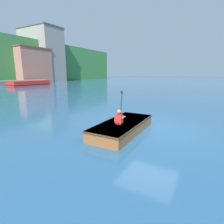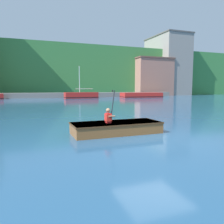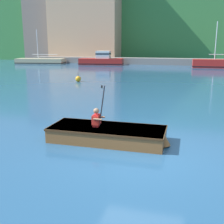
{
  "view_description": "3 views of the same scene",
  "coord_description": "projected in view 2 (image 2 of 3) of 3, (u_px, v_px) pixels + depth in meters",
  "views": [
    {
      "loc": [
        -7.24,
        -2.21,
        2.35
      ],
      "look_at": [
        -1.15,
        1.31,
        0.79
      ],
      "focal_mm": 28.0,
      "sensor_mm": 36.0,
      "label": 1
    },
    {
      "loc": [
        -4.18,
        -7.05,
        1.76
      ],
      "look_at": [
        -1.15,
        1.31,
        0.79
      ],
      "focal_mm": 35.0,
      "sensor_mm": 36.0,
      "label": 2
    },
    {
      "loc": [
        1.28,
        -6.88,
        2.86
      ],
      "look_at": [
        -1.15,
        1.31,
        0.79
      ],
      "focal_mm": 45.0,
      "sensor_mm": 36.0,
      "label": 3
    }
  ],
  "objects": [
    {
      "name": "waterfront_apartment_right",
      "position": [
        146.0,
        78.0,
        54.71
      ],
      "size": [
        9.09,
        11.71,
        8.76
      ],
      "color": "#9E6B5B",
      "rests_on": "ground"
    },
    {
      "name": "marina_dock",
      "position": [
        57.0,
        95.0,
        40.19
      ],
      "size": [
        47.17,
        2.4,
        0.9
      ],
      "color": "slate",
      "rests_on": "ground"
    },
    {
      "name": "shoreline_ridge",
      "position": [
        50.0,
        73.0,
        53.53
      ],
      "size": [
        120.0,
        20.0,
        11.09
      ],
      "color": "#387A3D",
      "rests_on": "ground"
    },
    {
      "name": "rowboat_foreground",
      "position": [
        118.0,
        127.0,
        8.56
      ],
      "size": [
        3.63,
        1.46,
        0.44
      ],
      "color": "brown",
      "rests_on": "ground"
    },
    {
      "name": "person_paddler",
      "position": [
        108.0,
        116.0,
        8.37
      ],
      "size": [
        0.39,
        0.36,
        1.25
      ],
      "color": "red",
      "rests_on": "rowboat_foreground"
    },
    {
      "name": "ground_plane",
      "position": [
        153.0,
        135.0,
        8.2
      ],
      "size": [
        300.0,
        300.0,
        0.0
      ],
      "primitive_type": "plane",
      "color": "navy"
    },
    {
      "name": "moored_boat_dock_west_end",
      "position": [
        81.0,
        95.0,
        37.65
      ],
      "size": [
        5.84,
        2.05,
        5.5
      ],
      "color": "red",
      "rests_on": "ground"
    },
    {
      "name": "moored_boat_dock_center_far",
      "position": [
        141.0,
        95.0,
        41.24
      ],
      "size": [
        7.88,
        2.79,
        0.92
      ],
      "color": "red",
      "rests_on": "ground"
    },
    {
      "name": "waterfront_tower_far",
      "position": [
        167.0,
        66.0,
        56.93
      ],
      "size": [
        7.28,
        12.1,
        15.04
      ],
      "color": "gray",
      "rests_on": "ground"
    }
  ]
}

